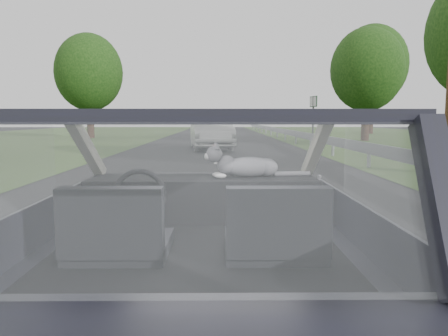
{
  "coord_description": "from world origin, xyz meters",
  "views": [
    {
      "loc": [
        0.12,
        -2.44,
        1.41
      ],
      "look_at": [
        0.15,
        0.57,
        1.07
      ],
      "focal_mm": 35.0,
      "sensor_mm": 36.0,
      "label": 1
    }
  ],
  "objects_px": {
    "cat": "(249,166)",
    "highway_sign": "(313,119)",
    "subject_car": "(199,239)",
    "other_car": "(211,132)"
  },
  "relations": [
    {
      "from": "cat",
      "to": "highway_sign",
      "type": "relative_size",
      "value": 0.2
    },
    {
      "from": "cat",
      "to": "highway_sign",
      "type": "distance_m",
      "value": 25.26
    },
    {
      "from": "subject_car",
      "to": "other_car",
      "type": "height_order",
      "value": "other_car"
    },
    {
      "from": "subject_car",
      "to": "highway_sign",
      "type": "distance_m",
      "value": 25.96
    },
    {
      "from": "subject_car",
      "to": "cat",
      "type": "relative_size",
      "value": 7.24
    },
    {
      "from": "subject_car",
      "to": "highway_sign",
      "type": "relative_size",
      "value": 1.42
    },
    {
      "from": "other_car",
      "to": "cat",
      "type": "bearing_deg",
      "value": -94.17
    },
    {
      "from": "highway_sign",
      "to": "other_car",
      "type": "bearing_deg",
      "value": -140.49
    },
    {
      "from": "highway_sign",
      "to": "subject_car",
      "type": "bearing_deg",
      "value": -113.58
    },
    {
      "from": "highway_sign",
      "to": "cat",
      "type": "bearing_deg",
      "value": -113.2
    }
  ]
}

